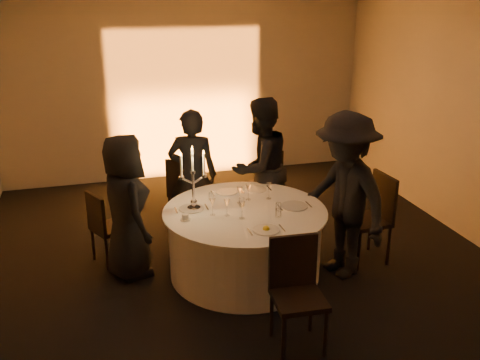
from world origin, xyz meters
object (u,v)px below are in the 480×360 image
object	(u,v)px
banquet_table	(245,242)
guest_back_right	(260,168)
chair_right	(373,213)
guest_right	(344,196)
chair_back_right	(265,182)
coffee_cup	(185,217)
guest_back_left	(193,175)
chair_left	(105,224)
guest_left	(126,207)
chair_front	(296,286)
chair_back_left	(183,186)
candelabra	(193,187)

from	to	relation	value
banquet_table	guest_back_right	distance (m)	1.20
chair_right	guest_right	distance (m)	0.62
chair_back_right	guest_right	bearing A→B (deg)	78.87
chair_back_right	guest_back_right	xyz separation A→B (m)	(-0.18, -0.35, 0.34)
guest_back_right	coffee_cup	bearing A→B (deg)	15.70
banquet_table	guest_back_left	world-z (taller)	guest_back_left
coffee_cup	chair_right	bearing A→B (deg)	-0.36
chair_left	chair_right	bearing A→B (deg)	-130.45
guest_right	chair_left	bearing A→B (deg)	-125.98
banquet_table	chair_back_right	xyz separation A→B (m)	(0.67, 1.32, 0.18)
banquet_table	chair_back_right	bearing A→B (deg)	63.32
chair_right	guest_back_left	world-z (taller)	guest_back_left
chair_right	guest_left	size ratio (longest dim) A/B	0.65
guest_right	chair_front	bearing A→B (deg)	-57.98
guest_back_right	guest_right	bearing A→B (deg)	87.52
chair_left	chair_back_left	world-z (taller)	chair_back_left
chair_back_left	chair_back_right	size ratio (longest dim) A/B	0.96
guest_right	candelabra	xyz separation A→B (m)	(-1.57, 0.47, 0.09)
guest_left	chair_left	bearing A→B (deg)	20.05
chair_back_left	guest_right	xyz separation A→B (m)	(1.47, -1.80, 0.39)
chair_front	candelabra	xyz separation A→B (m)	(-0.62, 1.50, 0.45)
chair_right	coffee_cup	size ratio (longest dim) A/B	9.56
chair_back_left	chair_right	distance (m)	2.53
banquet_table	chair_back_left	distance (m)	1.58
guest_left	guest_back_left	size ratio (longest dim) A/B	0.96
guest_back_left	coffee_cup	world-z (taller)	guest_back_left
guest_back_left	coffee_cup	distance (m)	1.20
chair_right	chair_back_right	bearing A→B (deg)	-152.35
chair_left	chair_right	xyz separation A→B (m)	(3.02, -0.76, 0.10)
chair_left	chair_back_left	bearing A→B (deg)	-77.68
guest_right	guest_left	bearing A→B (deg)	-120.41
chair_front	guest_back_left	xyz separation A→B (m)	(-0.46, 2.40, 0.27)
chair_back_left	coffee_cup	distance (m)	1.64
chair_left	coffee_cup	size ratio (longest dim) A/B	7.99
chair_left	chair_front	xyz separation A→B (m)	(1.58, -1.99, 0.08)
guest_back_left	chair_front	bearing A→B (deg)	119.52
chair_left	chair_right	world-z (taller)	chair_right
banquet_table	chair_back_right	size ratio (longest dim) A/B	1.81
candelabra	guest_left	bearing A→B (deg)	168.20
chair_back_left	chair_back_right	xyz separation A→B (m)	(1.09, -0.19, 0.02)
guest_right	candelabra	world-z (taller)	guest_right
banquet_table	guest_right	bearing A→B (deg)	-15.28
chair_right	candelabra	world-z (taller)	candelabra
banquet_table	chair_front	size ratio (longest dim) A/B	1.78
chair_left	chair_front	bearing A→B (deg)	-167.84
guest_back_right	guest_back_left	bearing A→B (deg)	-34.21
guest_right	guest_back_left	bearing A→B (deg)	-149.47
guest_back_right	chair_right	bearing A→B (deg)	108.19
chair_back_right	guest_left	xyz separation A→B (m)	(-1.92, -0.99, 0.25)
coffee_cup	chair_back_left	bearing A→B (deg)	81.21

